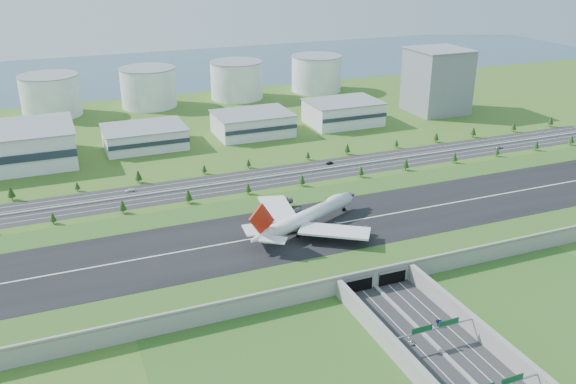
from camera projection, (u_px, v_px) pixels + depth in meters
name	position (u px, v px, depth m)	size (l,w,h in m)	color
ground	(327.00, 240.00, 314.05)	(1200.00, 1200.00, 0.00)	#3B591C
airfield_deck	(327.00, 233.00, 312.40)	(520.00, 100.00, 9.20)	gray
underpass_road	(441.00, 344.00, 227.56)	(38.80, 120.40, 8.00)	#28282B
sign_gantry_near	(435.00, 329.00, 229.97)	(38.70, 0.70, 9.80)	gray
north_expressway	(264.00, 178.00, 395.41)	(560.00, 36.00, 0.12)	#28282B
tree_row	(280.00, 169.00, 397.35)	(506.37, 48.69, 8.45)	#3D2819
hangar_mid_a	(145.00, 137.00, 453.17)	(58.00, 42.00, 15.00)	#BCBCC1
hangar_mid_b	(253.00, 124.00, 482.23)	(58.00, 42.00, 17.00)	#BCBCC1
hangar_mid_c	(343.00, 113.00, 509.56)	(58.00, 42.00, 19.00)	#BCBCC1
office_tower	(437.00, 81.00, 539.87)	(46.00, 46.00, 55.00)	slate
fuel_tank_a	(51.00, 96.00, 531.37)	(50.00, 50.00, 35.00)	silver
fuel_tank_b	(149.00, 88.00, 560.81)	(50.00, 50.00, 35.00)	silver
fuel_tank_c	(237.00, 80.00, 590.26)	(50.00, 50.00, 35.00)	silver
fuel_tank_d	(316.00, 74.00, 619.70)	(50.00, 50.00, 35.00)	silver
bay_water	(154.00, 70.00, 725.25)	(1200.00, 260.00, 0.06)	#365167
boeing_747	(307.00, 216.00, 305.25)	(73.21, 67.53, 24.29)	silver
car_0	(411.00, 342.00, 232.93)	(1.57, 3.91, 1.33)	#AFAEB3
car_2	(440.00, 323.00, 244.58)	(2.23, 4.83, 1.34)	#0F0D41
car_5	(329.00, 163.00, 419.74)	(1.73, 4.95, 1.63)	black
car_6	(499.00, 147.00, 451.47)	(2.62, 5.69, 1.58)	silver
car_7	(130.00, 190.00, 373.88)	(2.25, 5.53, 1.61)	white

